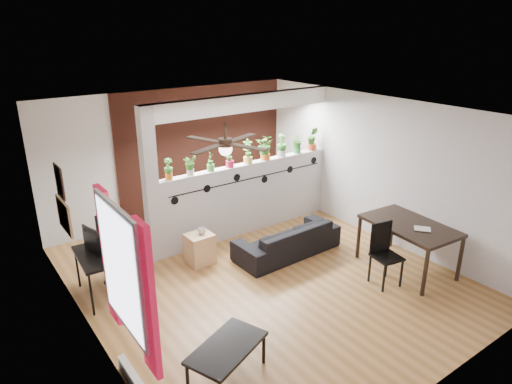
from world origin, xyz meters
The scene contains 29 objects.
room_shell centered at (0.00, 0.00, 1.30)m, with size 6.30×7.10×2.90m.
partition_wall centered at (0.80, 1.50, 0.68)m, with size 3.60×0.18×1.35m, color #BCBCC1.
ceiling_header centered at (0.80, 1.50, 2.45)m, with size 3.60×0.18×0.30m, color white.
pier_column centered at (-1.11, 1.50, 1.30)m, with size 0.22×0.20×2.60m, color #BCBCC1.
brick_panel centered at (0.80, 2.97, 1.30)m, with size 3.90×0.05×2.60m, color #A94731.
vine_decal centered at (0.80, 1.40, 1.08)m, with size 3.31×0.01×0.30m.
window_assembly centered at (-2.56, -1.20, 1.51)m, with size 0.09×1.30×1.55m.
corkboard centered at (-2.58, 0.95, 1.35)m, with size 0.03×0.60×0.45m, color olive.
framed_art centered at (-2.58, 0.90, 1.85)m, with size 0.03×0.34×0.44m.
ceiling_fan centered at (-0.80, -0.30, 2.31)m, with size 1.19×1.19×0.43m.
potted_plant_0 centered at (-0.78, 1.50, 1.54)m, with size 0.19×0.16×0.36m.
potted_plant_1 centered at (-0.39, 1.50, 1.54)m, with size 0.21×0.19×0.36m.
potted_plant_2 centered at (0.01, 1.50, 1.55)m, with size 0.20×0.22×0.38m.
potted_plant_3 centered at (0.41, 1.50, 1.57)m, with size 0.24×0.26×0.41m.
potted_plant_4 centered at (0.80, 1.50, 1.59)m, with size 0.28×0.25×0.45m.
potted_plant_5 centered at (1.20, 1.50, 1.60)m, with size 0.32×0.33×0.48m.
potted_plant_6 centered at (1.59, 1.50, 1.58)m, with size 0.24×0.21×0.43m.
potted_plant_7 centered at (1.98, 1.50, 1.56)m, with size 0.26×0.25×0.40m.
potted_plant_8 centered at (2.38, 1.50, 1.60)m, with size 0.32×0.31×0.47m.
sofa centered at (0.80, 0.34, 0.26)m, with size 1.80×0.71×0.53m, color black.
cube_shelf centered at (-0.58, 0.94, 0.26)m, with size 0.42×0.38×0.52m, color tan.
cup centered at (-0.53, 0.94, 0.57)m, with size 0.13×0.13×0.10m, color gray.
computer_desk centered at (-2.25, 0.92, 0.61)m, with size 0.55×0.96×0.68m.
monitor centered at (-2.25, 1.07, 0.76)m, with size 0.05×0.31×0.18m, color black.
office_chair centered at (-1.86, 1.16, 0.48)m, with size 0.56×0.56×1.08m.
dining_table centered at (2.04, -1.19, 0.71)m, with size 0.99×1.51×0.79m.
book centered at (1.94, -1.49, 0.80)m, with size 0.18×0.24×0.02m, color gray.
folding_chair centered at (1.39, -1.22, 0.57)m, with size 0.46×0.46×0.97m.
coffee_table centered at (-1.63, -1.56, 0.39)m, with size 1.05×0.82×0.43m.
Camera 1 is at (-3.77, -5.07, 3.77)m, focal length 32.00 mm.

